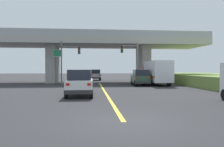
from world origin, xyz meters
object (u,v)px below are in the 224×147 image
Objects in this scene: suv_crossing at (140,78)px; sedan_oncoming at (96,75)px; traffic_signal_farside at (68,57)px; suv_lead at (80,83)px; highway_sign at (58,59)px; traffic_signal_nearside at (132,57)px; box_truck at (156,72)px.

suv_crossing is 15.31m from sedan_oncoming.
traffic_signal_farside is at bearing 170.00° from suv_crossing.
suv_lead is at bearing -79.99° from traffic_signal_farside.
highway_sign is (-1.62, 2.34, -0.04)m from traffic_signal_farside.
suv_crossing is at bearing -77.55° from traffic_signal_nearside.
sedan_oncoming is 11.65m from highway_sign.
box_truck is 1.71× the size of sedan_oncoming.
sedan_oncoming is 13.06m from traffic_signal_nearside.
sedan_oncoming is 0.74× the size of traffic_signal_farside.
suv_lead is 15.68m from highway_sign.
suv_lead is 0.63× the size of box_truck.
highway_sign is (-13.22, 3.73, 1.95)m from box_truck.
traffic_signal_nearside is (-0.55, 2.51, 2.71)m from suv_crossing.
highway_sign is at bearing 169.40° from traffic_signal_nearside.
highway_sign is at bearing 124.65° from traffic_signal_farside.
box_truck is at bearing -6.81° from traffic_signal_farside.
suv_lead is at bearing -121.07° from suv_crossing.
traffic_signal_farside is (-11.61, 1.39, 1.98)m from box_truck.
traffic_signal_farside is (-9.29, 2.11, 2.61)m from suv_crossing.
suv_lead is 1.04× the size of suv_crossing.
traffic_signal_nearside reaches higher than highway_sign.
traffic_signal_farside reaches higher than suv_lead.
suv_crossing is 12.06m from highway_sign.
suv_crossing is at bearing -12.78° from traffic_signal_farside.
suv_crossing is at bearing -69.57° from sedan_oncoming.
suv_crossing is at bearing -162.67° from box_truck.
traffic_signal_farside is (-2.23, 12.64, 2.61)m from suv_lead.
traffic_signal_nearside is at bearing 105.22° from suv_crossing.
suv_lead is at bearing -129.80° from box_truck.
sedan_oncoming is (-7.66, 13.63, -0.63)m from box_truck.
traffic_signal_nearside reaches higher than suv_lead.
highway_sign reaches higher than suv_lead.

